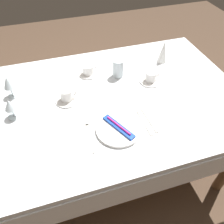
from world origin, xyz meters
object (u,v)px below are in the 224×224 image
at_px(fork_outer, 89,134).
at_px(coffee_cup_right, 151,76).
at_px(dinner_knife, 144,121).
at_px(coffee_cup_left, 67,95).
at_px(wine_glass_centre, 8,83).
at_px(coffee_cup_far, 88,69).
at_px(napkin_folded, 163,52).
at_px(spoon_soup, 147,116).
at_px(toothbrush_package, 119,127).
at_px(dinner_plate, 119,129).
at_px(wine_glass_left, 10,106).
at_px(drink_tumbler, 118,69).

xyz_separation_m(fork_outer, coffee_cup_right, (0.49, 0.32, 0.04)).
xyz_separation_m(dinner_knife, coffee_cup_left, (-0.38, 0.30, 0.04)).
height_order(coffee_cup_right, wine_glass_centre, wine_glass_centre).
distance_m(coffee_cup_far, wine_glass_centre, 0.51).
relative_size(coffee_cup_left, napkin_folded, 0.60).
xyz_separation_m(fork_outer, coffee_cup_left, (-0.07, 0.30, 0.04)).
bearing_deg(coffee_cup_right, spoon_soup, -117.49).
bearing_deg(toothbrush_package, coffee_cup_left, 125.46).
bearing_deg(coffee_cup_left, dinner_plate, -54.54).
bearing_deg(wine_glass_left, coffee_cup_far, 28.63).
xyz_separation_m(coffee_cup_left, wine_glass_left, (-0.31, -0.05, 0.04)).
xyz_separation_m(dinner_knife, drink_tumbler, (-0.01, 0.44, 0.05)).
bearing_deg(drink_tumbler, coffee_cup_far, 158.64).
distance_m(coffee_cup_left, wine_glass_centre, 0.35).
bearing_deg(spoon_soup, toothbrush_package, -165.55).
distance_m(fork_outer, dinner_knife, 0.31).
xyz_separation_m(toothbrush_package, coffee_cup_left, (-0.22, 0.31, 0.02)).
bearing_deg(dinner_plate, wine_glass_centre, 139.91).
height_order(spoon_soup, coffee_cup_left, coffee_cup_left).
bearing_deg(toothbrush_package, napkin_folded, 46.16).
bearing_deg(wine_glass_centre, drink_tumbler, 0.58).
bearing_deg(napkin_folded, coffee_cup_far, 179.55).
relative_size(fork_outer, coffee_cup_far, 2.36).
height_order(toothbrush_package, wine_glass_centre, wine_glass_centre).
height_order(toothbrush_package, spoon_soup, toothbrush_package).
distance_m(coffee_cup_left, coffee_cup_right, 0.56).
bearing_deg(wine_glass_left, dinner_knife, -20.03).
height_order(coffee_cup_far, drink_tumbler, drink_tumbler).
bearing_deg(fork_outer, coffee_cup_right, 33.08).
bearing_deg(napkin_folded, toothbrush_package, -133.84).
bearing_deg(spoon_soup, dinner_plate, -165.55).
xyz_separation_m(coffee_cup_left, drink_tumbler, (0.37, 0.15, 0.01)).
bearing_deg(coffee_cup_right, wine_glass_left, -175.43).
distance_m(coffee_cup_right, coffee_cup_far, 0.42).
relative_size(fork_outer, spoon_soup, 1.10).
bearing_deg(dinner_plate, napkin_folded, 46.16).
xyz_separation_m(coffee_cup_left, coffee_cup_far, (0.18, 0.22, -0.01)).
bearing_deg(wine_glass_centre, coffee_cup_left, -23.95).
height_order(toothbrush_package, napkin_folded, napkin_folded).
bearing_deg(coffee_cup_left, napkin_folded, 16.50).
bearing_deg(dinner_plate, spoon_soup, 14.45).
bearing_deg(wine_glass_centre, toothbrush_package, -40.09).
height_order(fork_outer, coffee_cup_far, coffee_cup_far).
distance_m(toothbrush_package, coffee_cup_right, 0.47).
distance_m(toothbrush_package, fork_outer, 0.16).
bearing_deg(drink_tumbler, fork_outer, -124.46).
xyz_separation_m(dinner_knife, coffee_cup_right, (0.18, 0.32, 0.04)).
bearing_deg(coffee_cup_right, napkin_folded, 47.86).
bearing_deg(drink_tumbler, napkin_folded, 10.93).
height_order(coffee_cup_far, wine_glass_centre, wine_glass_centre).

